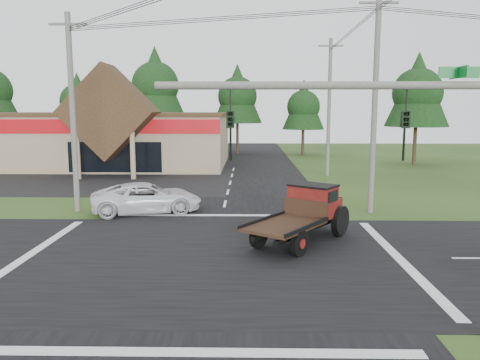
{
  "coord_description": "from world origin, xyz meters",
  "views": [
    {
      "loc": [
        1.36,
        -16.96,
        5.53
      ],
      "look_at": [
        0.97,
        5.03,
        2.2
      ],
      "focal_mm": 35.0,
      "sensor_mm": 36.0,
      "label": 1
    }
  ],
  "objects": [
    {
      "name": "ground",
      "position": [
        0.0,
        0.0,
        0.0
      ],
      "size": [
        120.0,
        120.0,
        0.0
      ],
      "primitive_type": "plane",
      "color": "#254117",
      "rests_on": "ground"
    },
    {
      "name": "road_ns",
      "position": [
        0.0,
        0.0,
        0.01
      ],
      "size": [
        12.0,
        120.0,
        0.02
      ],
      "primitive_type": "cube",
      "color": "black",
      "rests_on": "ground"
    },
    {
      "name": "road_ew",
      "position": [
        0.0,
        0.0,
        0.01
      ],
      "size": [
        120.0,
        12.0,
        0.02
      ],
      "primitive_type": "cube",
      "color": "black",
      "rests_on": "ground"
    },
    {
      "name": "parking_apron",
      "position": [
        -14.0,
        19.0,
        0.01
      ],
      "size": [
        28.0,
        14.0,
        0.02
      ],
      "primitive_type": "cube",
      "color": "black",
      "rests_on": "ground"
    },
    {
      "name": "cvs_building",
      "position": [
        -15.7,
        29.57,
        2.78
      ],
      "size": [
        30.4,
        18.2,
        9.19
      ],
      "color": "tan",
      "rests_on": "ground"
    },
    {
      "name": "traffic_signal_mast",
      "position": [
        5.82,
        -7.5,
        4.43
      ],
      "size": [
        8.12,
        0.24,
        7.0
      ],
      "color": "#595651",
      "rests_on": "ground"
    },
    {
      "name": "utility_pole_nw",
      "position": [
        -8.0,
        8.0,
        5.39
      ],
      "size": [
        2.0,
        0.3,
        10.5
      ],
      "color": "#595651",
      "rests_on": "ground"
    },
    {
      "name": "utility_pole_ne",
      "position": [
        8.0,
        8.0,
        5.89
      ],
      "size": [
        2.0,
        0.3,
        11.5
      ],
      "color": "#595651",
      "rests_on": "ground"
    },
    {
      "name": "utility_pole_n",
      "position": [
        8.0,
        22.0,
        5.74
      ],
      "size": [
        2.0,
        0.3,
        11.2
      ],
      "color": "#595651",
      "rests_on": "ground"
    },
    {
      "name": "tree_row_b",
      "position": [
        -20.0,
        42.0,
        6.7
      ],
      "size": [
        5.6,
        5.6,
        10.1
      ],
      "color": "#332316",
      "rests_on": "ground"
    },
    {
      "name": "tree_row_c",
      "position": [
        -10.0,
        41.0,
        8.72
      ],
      "size": [
        7.28,
        7.28,
        13.13
      ],
      "color": "#332316",
      "rests_on": "ground"
    },
    {
      "name": "tree_row_d",
      "position": [
        0.0,
        42.0,
        7.38
      ],
      "size": [
        6.16,
        6.16,
        11.11
      ],
      "color": "#332316",
      "rests_on": "ground"
    },
    {
      "name": "tree_row_e",
      "position": [
        8.0,
        40.0,
        6.03
      ],
      "size": [
        5.04,
        5.04,
        9.09
      ],
      "color": "#332316",
      "rests_on": "ground"
    },
    {
      "name": "tree_side_ne",
      "position": [
        18.0,
        30.0,
        7.38
      ],
      "size": [
        6.16,
        6.16,
        11.11
      ],
      "color": "#332316",
      "rests_on": "ground"
    },
    {
      "name": "antique_flatbed_truck",
      "position": [
        3.51,
        2.07,
        1.19
      ],
      "size": [
        5.06,
        5.87,
        2.37
      ],
      "primitive_type": null,
      "rotation": [
        0.0,
        0.0,
        -0.62
      ],
      "color": "#530B0F",
      "rests_on": "ground"
    },
    {
      "name": "white_pickup",
      "position": [
        -4.1,
        7.74,
        0.81
      ],
      "size": [
        6.31,
        4.08,
        1.62
      ],
      "primitive_type": "imported",
      "rotation": [
        0.0,
        0.0,
        1.83
      ],
      "color": "silver",
      "rests_on": "ground"
    }
  ]
}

